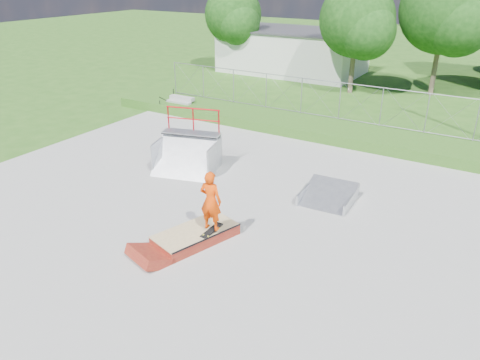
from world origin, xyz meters
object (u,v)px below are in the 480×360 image
at_px(quarter_pipe, 185,144).
at_px(skater, 211,203).
at_px(grind_box, 196,236).
at_px(flat_bank_ramp, 328,195).

distance_m(quarter_pipe, skater, 5.35).
bearing_deg(skater, quarter_pipe, -52.01).
xyz_separation_m(grind_box, flat_bank_ramp, (2.30, 4.32, 0.07)).
bearing_deg(flat_bank_ramp, skater, -117.35).
xyz_separation_m(grind_box, skater, (0.44, 0.16, 1.10)).
relative_size(quarter_pipe, skater, 1.30).
bearing_deg(grind_box, flat_bank_ramp, 79.22).
height_order(grind_box, quarter_pipe, quarter_pipe).
height_order(flat_bank_ramp, skater, skater).
distance_m(grind_box, flat_bank_ramp, 4.90).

